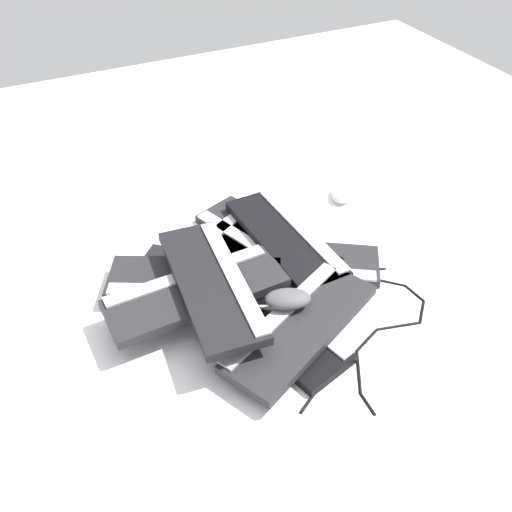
% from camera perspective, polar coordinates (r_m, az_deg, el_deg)
% --- Properties ---
extents(ground_plane, '(3.20, 3.20, 0.00)m').
position_cam_1_polar(ground_plane, '(1.50, 0.93, -3.04)').
color(ground_plane, white).
extents(keyboard_0, '(0.46, 0.26, 0.03)m').
position_cam_1_polar(keyboard_0, '(1.39, 1.34, -6.48)').
color(keyboard_0, black).
rests_on(keyboard_0, ground).
extents(keyboard_1, '(0.36, 0.45, 0.03)m').
position_cam_1_polar(keyboard_1, '(1.56, 4.15, -0.52)').
color(keyboard_1, '#232326').
rests_on(keyboard_1, ground).
extents(keyboard_2, '(0.46, 0.29, 0.03)m').
position_cam_1_polar(keyboard_2, '(1.63, 0.93, 1.64)').
color(keyboard_2, '#232326').
rests_on(keyboard_2, ground).
extents(keyboard_3, '(0.34, 0.46, 0.03)m').
position_cam_1_polar(keyboard_3, '(1.56, -4.79, -0.49)').
color(keyboard_3, '#232326').
rests_on(keyboard_3, ground).
extents(keyboard_4, '(0.41, 0.42, 0.03)m').
position_cam_1_polar(keyboard_4, '(1.50, -3.97, -2.52)').
color(keyboard_4, black).
rests_on(keyboard_4, ground).
extents(keyboard_5, '(0.45, 0.17, 0.03)m').
position_cam_1_polar(keyboard_5, '(1.59, 2.95, 1.83)').
color(keyboard_5, black).
rests_on(keyboard_5, keyboard_1).
extents(keyboard_6, '(0.33, 0.46, 0.03)m').
position_cam_1_polar(keyboard_6, '(1.46, -6.15, -2.35)').
color(keyboard_6, '#232326').
rests_on(keyboard_6, keyboard_4).
extents(keyboard_7, '(0.17, 0.45, 0.03)m').
position_cam_1_polar(keyboard_7, '(1.38, -6.01, -3.62)').
color(keyboard_7, '#232326').
rests_on(keyboard_7, keyboard_6).
extents(keyboard_8, '(0.33, 0.46, 0.03)m').
position_cam_1_polar(keyboard_8, '(1.34, 4.46, -7.03)').
color(keyboard_8, '#232326').
rests_on(keyboard_8, keyboard_0).
extents(keyboard_9, '(0.45, 0.19, 0.03)m').
position_cam_1_polar(keyboard_9, '(1.36, -4.46, -2.73)').
color(keyboard_9, black).
rests_on(keyboard_9, keyboard_7).
extents(mouse_0, '(0.09, 0.12, 0.04)m').
position_cam_1_polar(mouse_0, '(1.50, -5.22, -0.62)').
color(mouse_0, '#B7B7BC').
rests_on(mouse_0, keyboard_3).
extents(mouse_1, '(0.13, 0.12, 0.04)m').
position_cam_1_polar(mouse_1, '(1.50, -13.09, -3.16)').
color(mouse_1, black).
rests_on(mouse_1, ground).
extents(mouse_2, '(0.13, 0.12, 0.04)m').
position_cam_1_polar(mouse_2, '(1.83, 8.63, 6.28)').
color(mouse_2, silver).
rests_on(mouse_2, ground).
extents(mouse_3, '(0.10, 0.13, 0.04)m').
position_cam_1_polar(mouse_3, '(1.35, 3.21, -4.31)').
color(mouse_3, '#4C4C51').
rests_on(mouse_3, keyboard_8).
extents(cable_0, '(0.49, 0.44, 0.01)m').
position_cam_1_polar(cable_0, '(1.47, 5.76, -4.03)').
color(cable_0, black).
rests_on(cable_0, ground).
extents(cable_1, '(0.37, 0.32, 0.01)m').
position_cam_1_polar(cable_1, '(1.43, 12.99, -7.00)').
color(cable_1, black).
rests_on(cable_1, ground).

